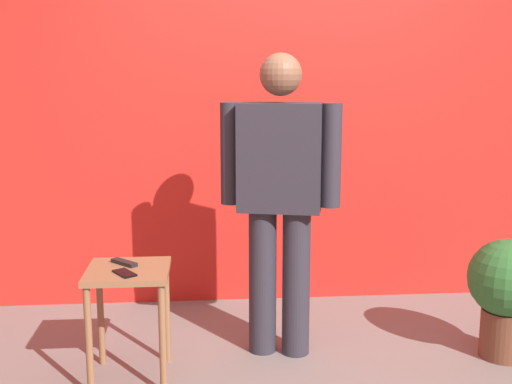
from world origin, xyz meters
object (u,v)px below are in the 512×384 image
tv_remote (124,263)px  cell_phone (125,273)px  standing_person (280,190)px  potted_plant (507,288)px  side_table (129,291)px

tv_remote → cell_phone: bearing=-128.2°
standing_person → tv_remote: 0.93m
cell_phone → potted_plant: 2.11m
side_table → cell_phone: (-0.01, -0.09, 0.13)m
side_table → cell_phone: size_ratio=4.20×
cell_phone → potted_plant: potted_plant is taller
standing_person → side_table: 0.98m
tv_remote → standing_person: bearing=-33.3°
standing_person → side_table: size_ratio=2.82×
standing_person → cell_phone: bearing=-156.9°
cell_phone → tv_remote: bearing=64.1°
tv_remote → potted_plant: 2.12m
cell_phone → tv_remote: (-0.02, 0.17, 0.01)m
standing_person → potted_plant: 1.39m
standing_person → tv_remote: (-0.85, -0.18, -0.34)m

